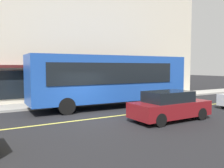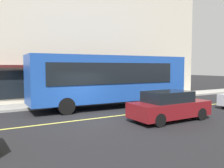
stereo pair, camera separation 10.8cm
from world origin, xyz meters
name	(u,v)px [view 1 (the left image)]	position (x,y,z in m)	size (l,w,h in m)	color
ground	(93,119)	(0.00, 0.00, 0.00)	(120.00, 120.00, 0.00)	black
sidewalk	(61,104)	(0.00, 5.41, 0.07)	(80.00, 2.45, 0.15)	#9E9B93
lane_centre_stripe	(93,119)	(0.00, 0.00, 0.00)	(36.00, 0.16, 0.01)	#D8D14C
storefront_building	(59,36)	(2.03, 11.82, 5.79)	(25.68, 10.99, 11.59)	beige
bus	(112,78)	(2.76, 2.75, 1.99)	(11.21, 2.90, 3.50)	#1E4CAD
traffic_light	(56,70)	(-0.43, 4.95, 2.53)	(0.30, 0.52, 3.20)	#2D2D33
car_maroon	(170,106)	(3.30, -2.29, 0.74)	(4.32, 1.90, 1.52)	maroon
pedestrian_near_storefront	(87,88)	(2.17, 5.50, 1.10)	(0.34, 0.34, 1.60)	black
pedestrian_mid_block	(30,91)	(-2.06, 5.70, 1.09)	(0.34, 0.34, 1.57)	black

